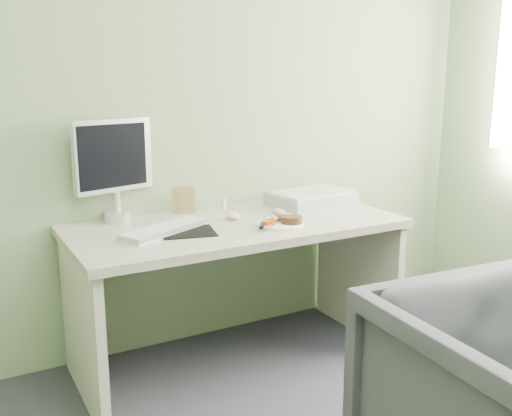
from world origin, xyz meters
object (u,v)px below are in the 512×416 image
scanner (311,199)px  monitor (114,164)px  plate (280,224)px  desk (237,258)px

scanner → monitor: 1.08m
scanner → monitor: monitor is taller
plate → monitor: bearing=144.7°
desk → monitor: (-0.50, 0.31, 0.46)m
desk → monitor: bearing=147.9°
desk → plate: 0.29m
scanner → plate: bearing=-148.8°
plate → scanner: size_ratio=0.53×
monitor → scanner: bearing=-25.7°
desk → scanner: 0.60m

